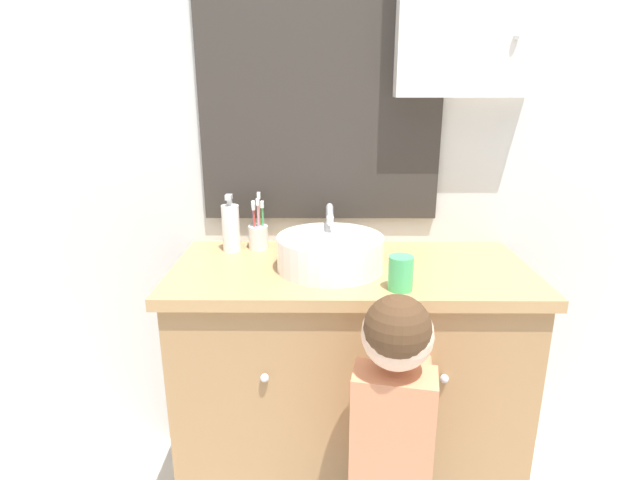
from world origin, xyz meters
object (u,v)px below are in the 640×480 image
sink_basin (330,251)px  child_figure (393,430)px  toothbrush_holder (258,234)px  drinking_cup (401,273)px  soap_dispenser (231,227)px

sink_basin → child_figure: (0.15, -0.39, -0.33)m
toothbrush_holder → drinking_cup: (0.43, -0.36, -0.00)m
toothbrush_holder → drinking_cup: 0.56m
sink_basin → soap_dispenser: (-0.33, 0.16, 0.03)m
sink_basin → toothbrush_holder: size_ratio=1.94×
soap_dispenser → child_figure: (0.48, -0.56, -0.36)m
soap_dispenser → toothbrush_holder: bearing=16.0°
toothbrush_holder → child_figure: bearing=-56.0°
toothbrush_holder → soap_dispenser: 0.10m
child_figure → drinking_cup: size_ratio=9.72×
sink_basin → drinking_cup: 0.25m
soap_dispenser → child_figure: soap_dispenser is taller
sink_basin → toothbrush_holder: bearing=142.1°
child_figure → toothbrush_holder: bearing=124.0°
toothbrush_holder → child_figure: 0.77m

